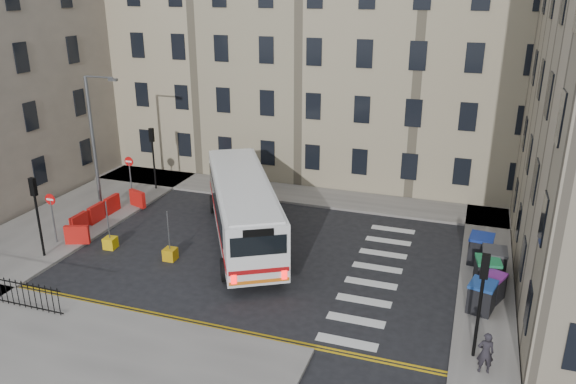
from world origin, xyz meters
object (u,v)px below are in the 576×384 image
Objects in this scene: wheelie_bin_b at (492,287)px; pedestrian at (485,353)px; wheelie_bin_a at (482,297)px; wheelie_bin_c at (487,272)px; bus at (243,206)px; bollard_yellow at (110,243)px; wheelie_bin_d at (493,263)px; bollard_chevron at (170,254)px; streetlamp at (93,143)px; wheelie_bin_e at (481,249)px.

pedestrian reaches higher than wheelie_bin_b.
wheelie_bin_a is 2.24m from wheelie_bin_c.
pedestrian is at bearing -61.43° from bus.
wheelie_bin_a is at bearing -0.80° from bollard_yellow.
bollard_chevron is (-15.16, -3.06, -0.55)m from wheelie_bin_d.
bus is at bearing -4.16° from streetlamp.
pedestrian is (21.96, -8.35, -3.40)m from streetlamp.
wheelie_bin_b is at bearing -40.50° from bus.
wheelie_bin_c is at bearing -99.69° from pedestrian.
wheelie_bin_d is at bearing -31.26° from bus.
wheelie_bin_b is 1.14m from wheelie_bin_c.
wheelie_bin_d is 2.31× the size of bollard_yellow.
wheelie_bin_a reaches higher than bollard_yellow.
bollard_chevron is (-15.11, -1.00, -0.44)m from wheelie_bin_b.
wheelie_bin_b is 0.99× the size of wheelie_bin_c.
bus is 12.74m from wheelie_bin_a.
bus is 19.90× the size of bollard_yellow.
wheelie_bin_a is 1.19m from wheelie_bin_b.
wheelie_bin_b is (12.60, -2.40, -1.18)m from bus.
pedestrian is at bearing -20.82° from streetlamp.
wheelie_bin_a is 0.97× the size of wheelie_bin_e.
wheelie_bin_a is at bearing -99.51° from wheelie_bin_d.
wheelie_bin_d is (22.23, -1.04, -3.49)m from streetlamp.
wheelie_bin_d is at bearing 111.56° from wheelie_bin_b.
wheelie_bin_d is (12.65, -0.34, -1.07)m from bus.
bus is 4.52m from bollard_chevron.
wheelie_bin_a is 1.02× the size of wheelie_bin_b.
bus is 7.55× the size of pedestrian.
streetlamp is at bearing 149.91° from bollard_chevron.
wheelie_bin_a is at bearing -10.97° from streetlamp.
wheelie_bin_e is at bearing 112.27° from wheelie_bin_d.
wheelie_bin_c is 2.23× the size of bollard_yellow.
bollard_yellow is at bearing -167.50° from wheelie_bin_a.
wheelie_bin_e is at bearing 13.24° from bollard_yellow.
bus is 14.58m from pedestrian.
bus is 9.00× the size of wheelie_bin_b.
wheelie_bin_c is 6.36m from pedestrian.
bollard_yellow is (-18.76, -2.92, -0.55)m from wheelie_bin_d.
bollard_yellow is 1.00× the size of bollard_chevron.
streetlamp is 6.64m from bollard_yellow.
bollard_chevron is at bearing -169.88° from wheelie_bin_d.
pedestrian is (0.31, -8.66, 0.08)m from wheelie_bin_e.
bus reaches higher than wheelie_bin_a.
streetlamp is at bearing -173.36° from wheelie_bin_e.
bus is (9.58, -0.70, -2.42)m from streetlamp.
wheelie_bin_c is at bearing -35.66° from bus.
wheelie_bin_b is 2.21× the size of bollard_yellow.
wheelie_bin_a is 1.02× the size of wheelie_bin_c.
wheelie_bin_d is at bearing 11.42° from bollard_chevron.
streetlamp is 5.86× the size of wheelie_bin_d.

